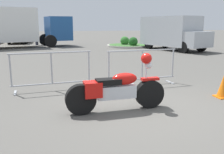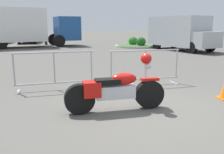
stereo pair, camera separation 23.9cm
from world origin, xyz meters
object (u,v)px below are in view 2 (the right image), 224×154
(crowd_barrier_near, at_px, (54,70))
(box_truck, at_px, (24,26))
(parked_car_tan, at_px, (29,35))
(pedestrian, at_px, (46,34))
(motorcycle, at_px, (116,90))
(parked_car_white, at_px, (0,36))
(crowd_barrier_far, at_px, (145,67))
(delivery_van, at_px, (181,32))

(crowd_barrier_near, distance_m, box_truck, 13.97)
(parked_car_tan, xyz_separation_m, pedestrian, (1.72, -2.69, 0.20))
(motorcycle, xyz_separation_m, parked_car_white, (-6.91, 20.66, 0.23))
(crowd_barrier_far, height_order, pedestrian, pedestrian)
(box_truck, distance_m, delivery_van, 11.79)
(crowd_barrier_near, xyz_separation_m, parked_car_white, (-5.60, 18.66, 0.14))
(parked_car_white, bearing_deg, parked_car_tan, -92.25)
(parked_car_tan, relative_size, pedestrian, 2.49)
(motorcycle, relative_size, parked_car_tan, 0.51)
(crowd_barrier_near, relative_size, parked_car_white, 0.53)
(crowd_barrier_far, bearing_deg, motorcycle, -123.21)
(parked_car_white, bearing_deg, box_truck, -147.81)
(parked_car_white, bearing_deg, motorcycle, -159.58)
(motorcycle, height_order, parked_car_white, parked_car_white)
(motorcycle, distance_m, parked_car_white, 21.78)
(crowd_barrier_near, height_order, parked_car_tan, parked_car_tan)
(crowd_barrier_far, bearing_deg, crowd_barrier_near, 180.00)
(motorcycle, height_order, delivery_van, delivery_van)
(crowd_barrier_near, xyz_separation_m, box_truck, (-2.69, 13.67, 1.08))
(motorcycle, relative_size, box_truck, 0.27)
(pedestrian, bearing_deg, delivery_van, 62.72)
(crowd_barrier_near, relative_size, parked_car_tan, 0.52)
(parked_car_tan, height_order, pedestrian, pedestrian)
(box_truck, relative_size, pedestrian, 4.74)
(motorcycle, height_order, pedestrian, pedestrian)
(motorcycle, relative_size, parked_car_white, 0.53)
(crowd_barrier_far, bearing_deg, box_truck, 111.23)
(pedestrian, bearing_deg, box_truck, -27.86)
(crowd_barrier_near, bearing_deg, crowd_barrier_far, 0.00)
(delivery_van, bearing_deg, crowd_barrier_near, -60.79)
(pedestrian, bearing_deg, motorcycle, 15.09)
(pedestrian, bearing_deg, parked_car_white, -116.36)
(crowd_barrier_far, relative_size, box_truck, 0.27)
(motorcycle, xyz_separation_m, parked_car_tan, (-4.25, 20.46, 0.25))
(parked_car_white, bearing_deg, crowd_barrier_far, -154.29)
(motorcycle, bearing_deg, crowd_barrier_near, 120.55)
(motorcycle, distance_m, delivery_van, 13.30)
(crowd_barrier_near, distance_m, delivery_van, 12.47)
(crowd_barrier_far, relative_size, delivery_van, 0.41)
(crowd_barrier_near, xyz_separation_m, parked_car_tan, (-2.94, 18.46, 0.16))
(motorcycle, xyz_separation_m, delivery_van, (6.95, 11.32, 0.78))
(motorcycle, relative_size, crowd_barrier_far, 0.98)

